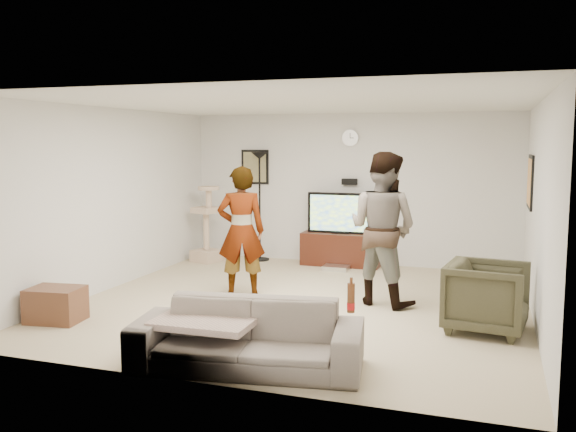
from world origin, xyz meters
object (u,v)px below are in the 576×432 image
(person_right, at_px, (382,228))
(side_table, at_px, (56,305))
(person_left, at_px, (241,231))
(cat_tree, at_px, (206,224))
(armchair, at_px, (487,297))
(tv, at_px, (341,213))
(tv_stand, at_px, (341,249))
(beer_bottle, at_px, (351,298))
(sofa, at_px, (247,336))
(floor_lamp, at_px, (260,207))

(person_right, distance_m, side_table, 3.98)
(person_left, relative_size, person_right, 0.90)
(side_table, bearing_deg, cat_tree, 89.20)
(person_right, relative_size, armchair, 2.30)
(tv, distance_m, person_left, 2.47)
(person_right, bearing_deg, armchair, 168.69)
(tv_stand, height_order, beer_bottle, beer_bottle)
(cat_tree, bearing_deg, person_left, -52.81)
(tv, bearing_deg, armchair, -52.06)
(person_right, bearing_deg, sofa, 94.85)
(cat_tree, height_order, armchair, cat_tree)
(person_left, distance_m, sofa, 2.75)
(sofa, distance_m, side_table, 2.70)
(floor_lamp, distance_m, sofa, 5.15)
(tv_stand, xyz_separation_m, sofa, (0.30, -4.80, 0.03))
(floor_lamp, bearing_deg, sofa, -70.06)
(cat_tree, xyz_separation_m, person_right, (3.32, -1.78, 0.31))
(side_table, bearing_deg, floor_lamp, 78.14)
(sofa, bearing_deg, cat_tree, 111.34)
(armchair, bearing_deg, floor_lamp, 59.27)
(floor_lamp, height_order, sofa, floor_lamp)
(cat_tree, height_order, side_table, cat_tree)
(floor_lamp, xyz_separation_m, side_table, (-0.87, -4.16, -0.73))
(floor_lamp, distance_m, cat_tree, 0.96)
(tv, distance_m, person_right, 2.43)
(tv_stand, distance_m, person_left, 2.54)
(tv_stand, distance_m, armchair, 3.79)
(beer_bottle, distance_m, side_table, 3.66)
(person_right, bearing_deg, beer_bottle, 115.13)
(tv, distance_m, cat_tree, 2.31)
(person_left, bearing_deg, beer_bottle, 106.19)
(person_right, bearing_deg, floor_lamp, -20.31)
(floor_lamp, bearing_deg, person_right, -41.20)
(sofa, xyz_separation_m, side_table, (-2.62, 0.65, -0.10))
(tv, relative_size, sofa, 0.55)
(tv, xyz_separation_m, sofa, (0.30, -4.80, -0.57))
(person_left, bearing_deg, tv, -132.13)
(sofa, height_order, armchair, armchair)
(floor_lamp, relative_size, side_table, 3.16)
(tv_stand, relative_size, person_right, 0.68)
(person_right, relative_size, beer_bottle, 7.65)
(armchair, bearing_deg, person_left, 86.00)
(person_left, relative_size, beer_bottle, 6.88)
(armchair, relative_size, side_table, 1.42)
(armchair, distance_m, side_table, 4.79)
(person_right, bearing_deg, tv, -43.32)
(tv, distance_m, armchair, 3.82)
(person_left, height_order, beer_bottle, person_left)
(floor_lamp, height_order, armchair, floor_lamp)
(tv_stand, height_order, floor_lamp, floor_lamp)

